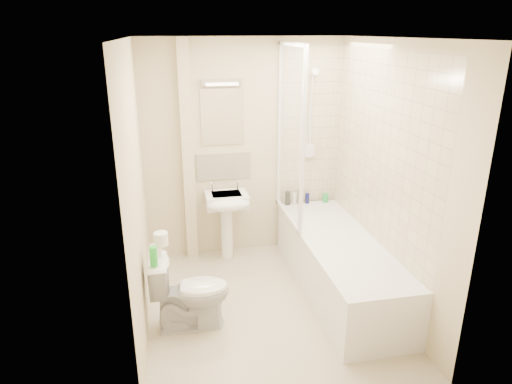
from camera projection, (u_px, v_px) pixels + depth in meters
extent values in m
plane|color=beige|center=(268.00, 306.00, 4.30)|extent=(2.50, 2.50, 0.00)
cube|color=beige|center=(244.00, 150.00, 5.05)|extent=(2.20, 0.02, 2.40)
cube|color=beige|center=(137.00, 194.00, 3.69)|extent=(0.02, 2.50, 2.40)
cube|color=beige|center=(388.00, 178.00, 4.10)|extent=(0.02, 2.50, 2.40)
cube|color=white|center=(270.00, 38.00, 3.49)|extent=(2.20, 2.50, 0.02)
cube|color=beige|center=(309.00, 128.00, 5.10)|extent=(0.70, 0.01, 1.75)
cube|color=beige|center=(381.00, 150.00, 4.17)|extent=(0.01, 2.10, 1.75)
cube|color=beige|center=(188.00, 154.00, 4.88)|extent=(0.12, 0.12, 2.40)
cube|color=beige|center=(223.00, 166.00, 5.06)|extent=(0.60, 0.02, 0.30)
cube|color=white|center=(222.00, 117.00, 4.87)|extent=(0.46, 0.01, 0.60)
cube|color=silver|center=(222.00, 82.00, 4.72)|extent=(0.42, 0.07, 0.07)
cube|color=white|center=(339.00, 265.00, 4.49)|extent=(0.70, 2.10, 0.55)
cube|color=white|center=(340.00, 244.00, 4.42)|extent=(0.56, 1.96, 0.05)
cube|color=white|center=(290.00, 135.00, 4.63)|extent=(0.01, 0.90, 1.80)
cube|color=white|center=(279.00, 127.00, 5.02)|extent=(0.04, 0.04, 1.80)
cube|color=white|center=(303.00, 146.00, 4.21)|extent=(0.04, 0.04, 1.80)
cube|color=white|center=(292.00, 44.00, 4.33)|extent=(0.04, 0.90, 0.04)
cube|color=white|center=(288.00, 215.00, 4.92)|extent=(0.04, 0.90, 0.03)
cylinder|color=white|center=(311.00, 117.00, 5.04)|extent=(0.02, 0.02, 0.90)
cylinder|color=white|center=(309.00, 156.00, 5.19)|extent=(0.05, 0.05, 0.02)
cylinder|color=white|center=(312.00, 75.00, 4.89)|extent=(0.05, 0.05, 0.02)
cylinder|color=white|center=(314.00, 73.00, 4.82)|extent=(0.08, 0.11, 0.11)
cube|color=white|center=(309.00, 150.00, 5.16)|extent=(0.10, 0.05, 0.14)
cylinder|color=white|center=(310.00, 113.00, 5.00)|extent=(0.01, 0.13, 0.84)
cylinder|color=white|center=(227.00, 232.00, 5.15)|extent=(0.13, 0.13, 0.62)
cube|color=white|center=(226.00, 200.00, 4.99)|extent=(0.46, 0.35, 0.14)
ellipsoid|color=white|center=(229.00, 205.00, 4.83)|extent=(0.46, 0.19, 0.14)
cube|color=silver|center=(226.00, 195.00, 4.97)|extent=(0.32, 0.23, 0.04)
cylinder|color=white|center=(211.00, 188.00, 5.02)|extent=(0.03, 0.03, 0.10)
cylinder|color=white|center=(238.00, 186.00, 5.08)|extent=(0.03, 0.03, 0.10)
sphere|color=white|center=(211.00, 183.00, 5.01)|extent=(0.04, 0.04, 0.04)
sphere|color=white|center=(238.00, 182.00, 5.06)|extent=(0.04, 0.04, 0.04)
cylinder|color=black|center=(288.00, 198.00, 5.25)|extent=(0.06, 0.06, 0.16)
cylinder|color=silver|center=(294.00, 199.00, 5.27)|extent=(0.05, 0.05, 0.14)
cylinder|color=black|center=(300.00, 196.00, 5.28)|extent=(0.05, 0.05, 0.18)
cylinder|color=navy|center=(307.00, 198.00, 5.30)|extent=(0.05, 0.05, 0.12)
cylinder|color=green|center=(325.00, 198.00, 5.35)|extent=(0.07, 0.07, 0.10)
imported|color=white|center=(190.00, 291.00, 3.91)|extent=(0.41, 0.68, 0.68)
cylinder|color=white|center=(156.00, 251.00, 3.79)|extent=(0.10, 0.10, 0.10)
cylinder|color=white|center=(161.00, 239.00, 3.76)|extent=(0.12, 0.12, 0.11)
cylinder|color=green|center=(154.00, 257.00, 3.61)|extent=(0.06, 0.06, 0.17)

